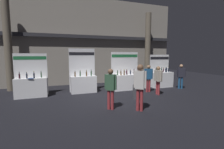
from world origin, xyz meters
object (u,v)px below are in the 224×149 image
Objects in this scene: exhibitor_booth_2 at (126,80)px; visitor_0 at (148,76)px; exhibitor_booth_1 at (83,82)px; visitor_4 at (111,86)px; visitor_1 at (140,83)px; exhibitor_booth_0 at (31,86)px; exhibitor_booth_3 at (161,78)px; visitor_2 at (158,78)px; trash_bin at (136,92)px; visitor_3 at (181,74)px.

visitor_0 is at bearing -48.94° from exhibitor_booth_2.
visitor_4 is (0.48, -3.43, 0.35)m from exhibitor_booth_1.
exhibitor_booth_1 is 4.29m from visitor_1.
exhibitor_booth_0 is 1.38× the size of visitor_4.
visitor_1 is at bearing -135.77° from exhibitor_booth_3.
exhibitor_booth_2 reaches higher than visitor_4.
visitor_0 is 1.02× the size of visitor_2.
trash_bin is 0.43× the size of visitor_4.
exhibitor_booth_1 is at bearing 2.24° from exhibitor_booth_0.
visitor_2 is at bearing 82.36° from visitor_1.
visitor_1 is 1.17m from visitor_4.
trash_bin is 4.16m from visitor_3.
visitor_4 is (3.24, -3.32, 0.37)m from exhibitor_booth_0.
visitor_0 is 0.97× the size of visitor_4.
visitor_3 is (4.68, 2.84, -0.16)m from visitor_1.
trash_bin is (-3.13, -2.14, -0.24)m from exhibitor_booth_3.
visitor_1 reaches higher than visitor_3.
trash_bin is (-0.48, -2.18, -0.24)m from exhibitor_booth_2.
visitor_0 is at bearing -10.09° from exhibitor_booth_0.
trash_bin is at bearing 51.56° from visitor_0.
visitor_3 is (0.80, -0.93, 0.34)m from exhibitor_booth_3.
visitor_0 is at bearing -108.08° from visitor_4.
visitor_2 is at bearing -131.59° from exhibitor_booth_3.
visitor_4 is at bearing -124.61° from exhibitor_booth_2.
visitor_1 is 1.15× the size of visitor_3.
exhibitor_booth_1 is (2.76, 0.11, 0.02)m from exhibitor_booth_0.
exhibitor_booth_3 is at bearing 34.34° from trash_bin.
exhibitor_booth_1 reaches higher than visitor_4.
visitor_3 is (2.39, 0.86, -0.01)m from visitor_2.
visitor_1 is (-2.16, -2.75, 0.16)m from visitor_0.
exhibitor_booth_3 is 1.39× the size of visitor_3.
exhibitor_booth_0 is 5.49m from exhibitor_booth_2.
trash_bin is 0.45× the size of visitor_2.
exhibitor_booth_2 is 1.49× the size of visitor_3.
exhibitor_booth_2 is 4.04m from visitor_1.
exhibitor_booth_2 reaches higher than visitor_2.
exhibitor_booth_2 reaches higher than trash_bin.
exhibitor_booth_0 is 0.89× the size of exhibitor_booth_1.
visitor_1 is at bearing -42.40° from exhibitor_booth_0.
visitor_0 is 3.85m from visitor_4.
exhibitor_booth_3 reaches higher than visitor_3.
visitor_0 is at bearing 93.26° from visitor_1.
exhibitor_booth_2 reaches higher than visitor_0.
exhibitor_booth_3 is at bearing -0.79° from exhibitor_booth_0.
exhibitor_booth_1 reaches higher than visitor_2.
exhibitor_booth_2 reaches higher than visitor_3.
visitor_3 is at bearing -15.68° from exhibitor_booth_2.
visitor_0 is 0.87× the size of visitor_1.
exhibitor_booth_2 is 3.34× the size of trash_bin.
visitor_0 is 1.01× the size of visitor_3.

